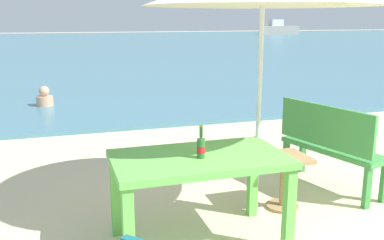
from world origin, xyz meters
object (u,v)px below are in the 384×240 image
at_px(picnic_table_green, 199,169).
at_px(side_table_wood, 284,174).
at_px(beer_bottle_amber, 201,147).
at_px(bench_green_left, 329,142).
at_px(boat_fishing_trawler, 279,29).
at_px(swimmer_person, 45,98).

distance_m(picnic_table_green, side_table_wood, 1.12).
bearing_deg(side_table_wood, picnic_table_green, -158.37).
distance_m(picnic_table_green, beer_bottle_amber, 0.21).
xyz_separation_m(bench_green_left, boat_fishing_trawler, (22.00, 41.88, 0.13)).
bearing_deg(bench_green_left, picnic_table_green, -158.05).
bearing_deg(swimmer_person, boat_fishing_trawler, 55.52).
xyz_separation_m(beer_bottle_amber, boat_fishing_trawler, (23.70, 42.62, -0.18)).
bearing_deg(beer_bottle_amber, boat_fishing_trawler, 60.92).
relative_size(beer_bottle_amber, boat_fishing_trawler, 0.06).
distance_m(beer_bottle_amber, side_table_wood, 1.22).
bearing_deg(picnic_table_green, side_table_wood, 21.63).
xyz_separation_m(side_table_wood, swimmer_person, (-2.33, 5.73, -0.11)).
height_order(side_table_wood, bench_green_left, bench_green_left).
bearing_deg(swimmer_person, bench_green_left, -61.00).
xyz_separation_m(picnic_table_green, boat_fishing_trawler, (23.70, 42.56, 0.02)).
xyz_separation_m(picnic_table_green, swimmer_person, (-1.32, 6.13, -0.41)).
relative_size(picnic_table_green, bench_green_left, 1.12).
bearing_deg(beer_bottle_amber, picnic_table_green, 83.86).
bearing_deg(boat_fishing_trawler, swimmer_person, -124.48).
height_order(picnic_table_green, beer_bottle_amber, beer_bottle_amber).
distance_m(beer_bottle_amber, swimmer_person, 6.36).
bearing_deg(boat_fishing_trawler, bench_green_left, -117.71).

